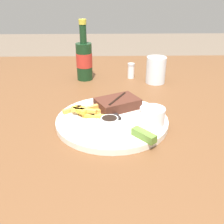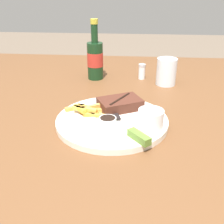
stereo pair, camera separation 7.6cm
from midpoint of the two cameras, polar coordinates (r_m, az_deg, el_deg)
The scene contains 12 objects.
dining_table at distance 0.80m, azimuth 2.71°, elevation -6.05°, with size 1.49×1.61×0.74m.
dinner_plate at distance 0.77m, azimuth 2.81°, elevation -2.01°, with size 0.33×0.33×0.02m.
steak_portion at distance 0.82m, azimuth 4.38°, elevation 1.76°, with size 0.15×0.13×0.03m.
fries_pile at distance 0.79m, azimuth -2.72°, elevation 0.29°, with size 0.14×0.08×0.02m.
coleslaw_cup at distance 0.71m, azimuth 11.45°, elevation -1.40°, with size 0.07×0.07×0.05m.
dipping_sauce_cup at distance 0.72m, azimuth 2.06°, elevation -2.11°, with size 0.05×0.05×0.02m.
pickle_spear at distance 0.66m, azimuth 9.19°, elevation -5.45°, with size 0.06×0.07×0.02m.
fork_utensil at distance 0.76m, azimuth -3.70°, elevation -1.59°, with size 0.13×0.04×0.00m.
knife_utensil at distance 0.81m, azimuth 2.84°, elevation 0.28°, with size 0.07×0.16×0.01m.
beer_bottle at distance 1.13m, azimuth -1.74°, elevation 11.55°, with size 0.07×0.07×0.25m.
drinking_glass at distance 1.10m, azimuth 13.73°, elevation 8.50°, with size 0.08×0.08×0.11m.
salt_shaker at distance 1.15m, azimuth 8.42°, elevation 8.70°, with size 0.03×0.03×0.07m.
Camera 2 is at (0.06, -0.68, 1.11)m, focal length 42.00 mm.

